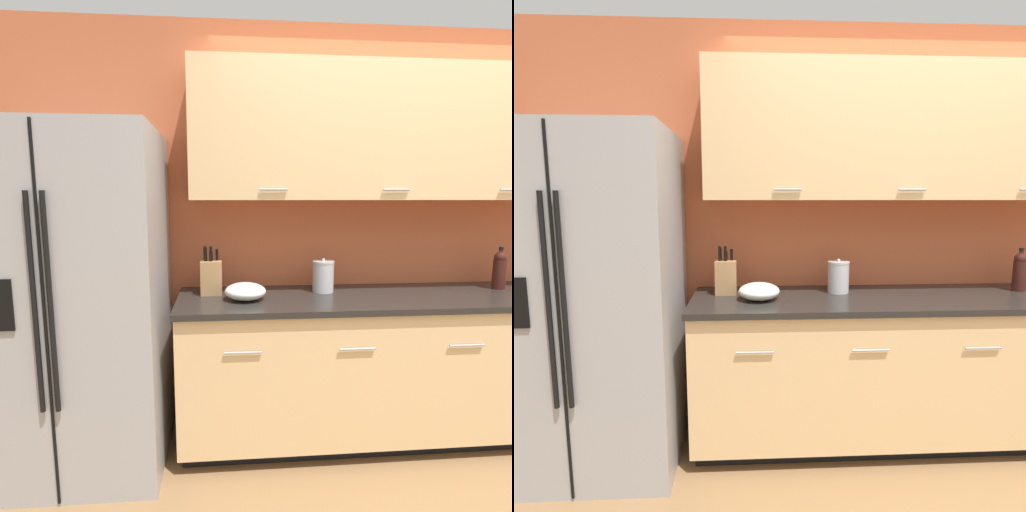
% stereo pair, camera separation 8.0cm
% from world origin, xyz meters
% --- Properties ---
extents(wall_back, '(10.00, 0.39, 2.60)m').
position_xyz_m(wall_back, '(-0.05, 1.21, 1.49)').
color(wall_back, '#BC5B38').
rests_on(wall_back, ground_plane).
extents(counter_unit, '(2.59, 0.64, 0.92)m').
position_xyz_m(counter_unit, '(-0.16, 0.93, 0.47)').
color(counter_unit, black).
rests_on(counter_unit, ground_plane).
extents(refrigerator, '(0.95, 0.80, 1.87)m').
position_xyz_m(refrigerator, '(-2.00, 0.85, 0.94)').
color(refrigerator, '#9E9EA0').
rests_on(refrigerator, ground_plane).
extents(knife_block, '(0.13, 0.10, 0.30)m').
position_xyz_m(knife_block, '(-1.26, 1.02, 1.03)').
color(knife_block, '#A87A4C').
rests_on(knife_block, counter_unit).
extents(wine_bottle, '(0.08, 0.08, 0.28)m').
position_xyz_m(wine_bottle, '(0.61, 1.02, 1.05)').
color(wine_bottle, '#3D1914').
rests_on(wine_bottle, counter_unit).
extents(steel_canister, '(0.14, 0.14, 0.21)m').
position_xyz_m(steel_canister, '(-0.55, 1.04, 1.02)').
color(steel_canister, '#B7B7BA').
rests_on(steel_canister, counter_unit).
extents(mixing_bowl, '(0.24, 0.24, 0.10)m').
position_xyz_m(mixing_bowl, '(-1.06, 0.88, 0.97)').
color(mixing_bowl, white).
rests_on(mixing_bowl, counter_unit).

